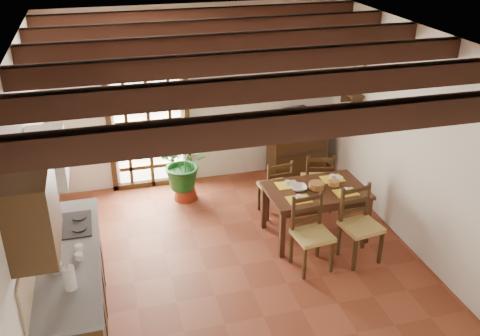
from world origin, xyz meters
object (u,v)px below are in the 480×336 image
object	(u,v)px
sideboard	(297,153)
pendant_lamp	(320,86)
chair_near_left	(311,247)
kitchen_counter	(73,291)
chair_near_right	(359,238)
crt_tv	(298,120)
potted_plant	(184,165)
chair_far_right	(317,190)
dining_table	(316,195)
chair_far_left	(275,197)

from	to	relation	value
sideboard	pendant_lamp	bearing A→B (deg)	-107.77
chair_near_left	kitchen_counter	bearing A→B (deg)	-179.14
chair_near_right	pendant_lamp	distance (m)	1.96
crt_tv	pendant_lamp	size ratio (longest dim) A/B	0.55
potted_plant	chair_near_left	bearing A→B (deg)	-60.64
chair_far_right	potted_plant	distance (m)	2.00
dining_table	crt_tv	xyz separation A→B (m)	(0.42, 1.80, 0.35)
chair_near_right	crt_tv	bearing A→B (deg)	79.87
chair_far_left	chair_near_left	bearing A→B (deg)	85.74
chair_near_left	potted_plant	size ratio (longest dim) A/B	0.43
chair_far_left	potted_plant	size ratio (longest dim) A/B	0.41
potted_plant	pendant_lamp	bearing A→B (deg)	-41.93
crt_tv	pendant_lamp	world-z (taller)	pendant_lamp
chair_far_right	pendant_lamp	bearing A→B (deg)	73.83
dining_table	potted_plant	size ratio (longest dim) A/B	0.60
crt_tv	potted_plant	bearing A→B (deg)	178.79
crt_tv	dining_table	bearing A→B (deg)	-114.43
dining_table	crt_tv	size ratio (longest dim) A/B	2.82
chair_near_left	chair_far_right	size ratio (longest dim) A/B	1.02
chair_far_left	sideboard	bearing A→B (deg)	-128.47
chair_far_right	sideboard	distance (m)	1.15
pendant_lamp	dining_table	bearing A→B (deg)	-90.00
chair_near_left	chair_far_left	size ratio (longest dim) A/B	1.05
sideboard	chair_near_left	bearing A→B (deg)	-110.48
sideboard	crt_tv	size ratio (longest dim) A/B	1.95
chair_near_left	crt_tv	xyz separation A→B (m)	(0.73, 2.47, 0.67)
kitchen_counter	chair_far_right	xyz separation A→B (m)	(3.40, 1.69, -0.19)
dining_table	pendant_lamp	size ratio (longest dim) A/B	1.56
sideboard	crt_tv	world-z (taller)	crt_tv
dining_table	chair_near_right	world-z (taller)	chair_near_right
chair_far_right	crt_tv	distance (m)	1.32
kitchen_counter	chair_far_left	xyz separation A→B (m)	(2.76, 1.68, -0.19)
crt_tv	chair_near_left	bearing A→B (deg)	-117.87
sideboard	potted_plant	bearing A→B (deg)	-173.69
kitchen_counter	potted_plant	bearing A→B (deg)	57.33
chair_near_right	chair_far_left	size ratio (longest dim) A/B	1.08
crt_tv	chair_far_left	bearing A→B (deg)	-134.76
chair_near_left	chair_far_right	world-z (taller)	chair_near_left
dining_table	pendant_lamp	world-z (taller)	pendant_lamp
sideboard	pendant_lamp	xyz separation A→B (m)	(-0.42, -1.71, 1.69)
chair_near_right	sideboard	world-z (taller)	chair_near_right
chair_near_left	pendant_lamp	size ratio (longest dim) A/B	1.11
dining_table	chair_far_right	bearing A→B (deg)	64.15
pendant_lamp	chair_far_right	bearing A→B (deg)	61.50
chair_far_left	kitchen_counter	bearing A→B (deg)	26.05
pendant_lamp	chair_near_left	bearing A→B (deg)	-112.20
kitchen_counter	potted_plant	size ratio (longest dim) A/B	1.03
chair_near_right	chair_near_left	bearing A→B (deg)	172.87
dining_table	potted_plant	xyz separation A→B (m)	(-1.51, 1.46, -0.04)
kitchen_counter	pendant_lamp	bearing A→B (deg)	19.86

